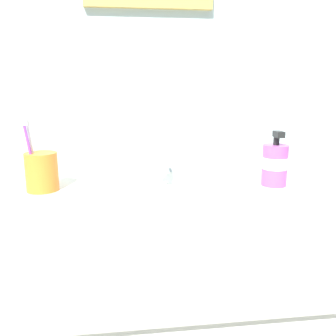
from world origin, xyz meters
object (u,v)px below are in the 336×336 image
toothbrush_cup (42,172)px  toothbrush_white (32,148)px  faucet (160,158)px  toothbrush_purple (29,149)px  soap_dispenser (275,164)px

toothbrush_cup → toothbrush_white: (-0.02, -0.00, 0.06)m
faucet → toothbrush_purple: toothbrush_purple is taller
toothbrush_white → toothbrush_purple: 0.01m
faucet → soap_dispenser: 0.31m
toothbrush_white → toothbrush_purple: toothbrush_purple is taller
soap_dispenser → toothbrush_purple: bearing=179.0°
toothbrush_cup → soap_dispenser: 0.61m
toothbrush_cup → toothbrush_purple: 0.07m
toothbrush_purple → toothbrush_white: bearing=81.3°
faucet → toothbrush_purple: size_ratio=0.73×
soap_dispenser → faucet: bearing=173.3°
toothbrush_white → toothbrush_purple: bearing=-98.7°
toothbrush_white → toothbrush_purple: (-0.00, -0.01, 0.00)m
faucet → toothbrush_cup: bearing=-178.3°
toothbrush_purple → faucet: bearing=4.4°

